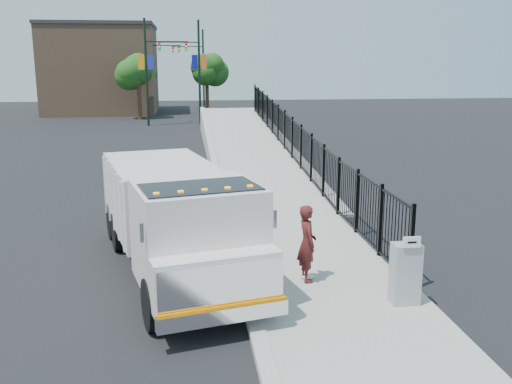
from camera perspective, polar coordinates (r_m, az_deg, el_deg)
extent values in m
plane|color=black|center=(14.09, -1.76, -7.40)|extent=(120.00, 120.00, 0.00)
cube|color=#9E998E|center=(12.56, 8.02, -9.86)|extent=(3.55, 12.00, 0.12)
cube|color=#ADAAA3|center=(12.21, -0.88, -10.30)|extent=(0.30, 12.00, 0.16)
cube|color=#9E998E|center=(29.75, -0.52, 3.51)|extent=(3.95, 24.06, 3.19)
cube|color=black|center=(25.91, 3.62, 4.08)|extent=(0.10, 28.00, 1.80)
cube|color=black|center=(13.85, -8.21, -5.48)|extent=(2.56, 6.84, 0.22)
cube|color=white|center=(11.42, -5.87, -4.19)|extent=(2.80, 2.69, 2.00)
cube|color=white|center=(10.44, -4.04, -8.73)|extent=(2.45, 1.23, 1.00)
cube|color=silver|center=(10.12, -3.43, -9.46)|extent=(2.25, 0.61, 0.85)
cube|color=silver|center=(10.25, -3.26, -12.20)|extent=(2.37, 0.73, 0.28)
cube|color=orange|center=(10.19, -3.27, -11.44)|extent=(2.34, 0.61, 0.06)
cube|color=black|center=(11.02, -5.61, -1.58)|extent=(2.44, 1.78, 0.85)
cube|color=white|center=(14.81, -9.42, -0.29)|extent=(3.31, 4.64, 1.70)
cube|color=silver|center=(10.11, -11.35, -4.00)|extent=(0.07, 0.07, 0.35)
cube|color=silver|center=(10.76, 1.90, -2.71)|extent=(0.07, 0.07, 0.35)
cube|color=orange|center=(10.40, -9.95, -0.21)|extent=(0.12, 0.10, 0.06)
cube|color=orange|center=(10.49, -7.54, -0.02)|extent=(0.12, 0.10, 0.06)
cube|color=orange|center=(10.59, -5.17, 0.17)|extent=(0.12, 0.10, 0.06)
cube|color=orange|center=(10.72, -2.85, 0.36)|extent=(0.12, 0.10, 0.06)
cube|color=orange|center=(10.86, -0.59, 0.54)|extent=(0.12, 0.10, 0.06)
cylinder|color=black|center=(10.94, -10.20, -11.00)|extent=(0.54, 1.05, 1.00)
cylinder|color=black|center=(11.44, 0.32, -9.67)|extent=(0.54, 1.05, 1.00)
cylinder|color=black|center=(15.50, -13.53, -3.90)|extent=(0.54, 1.05, 1.00)
cylinder|color=black|center=(15.86, -5.98, -3.21)|extent=(0.54, 1.05, 1.00)
cylinder|color=black|center=(16.55, -14.01, -2.85)|extent=(0.54, 1.05, 1.00)
cylinder|color=black|center=(16.89, -6.93, -2.23)|extent=(0.54, 1.05, 1.00)
imported|color=#4F1A18|center=(12.66, 5.12, -5.12)|extent=(0.46, 0.66, 1.73)
cube|color=gray|center=(11.91, 14.70, -7.91)|extent=(0.55, 0.40, 1.25)
cube|color=white|center=(11.48, 15.32, -4.86)|extent=(0.35, 0.04, 0.22)
ellipsoid|color=silver|center=(13.05, 5.18, -8.40)|extent=(0.30, 0.30, 0.08)
cylinder|color=black|center=(44.83, -10.90, 11.62)|extent=(0.18, 0.18, 8.00)
cube|color=black|center=(44.77, -8.92, 14.63)|extent=(3.20, 0.08, 0.08)
cube|color=black|center=(44.74, -7.00, 14.25)|extent=(0.18, 0.22, 0.60)
cube|color=#23289B|center=(44.80, -10.49, 12.66)|extent=(0.45, 0.04, 1.10)
cube|color=orange|center=(44.85, -11.40, 12.62)|extent=(0.45, 0.04, 1.10)
cylinder|color=black|center=(45.99, -5.68, 11.81)|extent=(0.18, 0.18, 8.00)
cube|color=black|center=(45.99, -7.81, 14.62)|extent=(3.20, 0.08, 0.08)
cube|color=black|center=(46.02, -9.64, 14.12)|extent=(0.18, 0.22, 0.60)
cube|color=#E85729|center=(45.99, -5.26, 12.82)|extent=(0.45, 0.04, 1.10)
cube|color=navy|center=(45.97, -6.15, 12.80)|extent=(0.45, 0.04, 1.10)
cylinder|color=black|center=(55.91, -10.82, 11.85)|extent=(0.18, 0.18, 8.00)
cube|color=black|center=(55.84, -9.23, 14.27)|extent=(3.20, 0.08, 0.08)
cube|color=black|center=(55.80, -7.70, 13.96)|extent=(0.18, 0.22, 0.60)
cube|color=#172FA4|center=(55.88, -10.49, 12.68)|extent=(0.45, 0.04, 1.10)
cube|color=orange|center=(55.92, -11.22, 12.65)|extent=(0.45, 0.04, 1.10)
cylinder|color=black|center=(60.16, -5.28, 12.09)|extent=(0.18, 0.18, 8.00)
cube|color=black|center=(60.14, -6.90, 14.24)|extent=(3.20, 0.08, 0.08)
cube|color=black|center=(60.14, -8.30, 13.87)|extent=(0.18, 0.22, 0.60)
cube|color=#DD5629|center=(60.17, -4.95, 12.86)|extent=(0.45, 0.04, 1.10)
cube|color=navy|center=(60.14, -5.64, 12.84)|extent=(0.45, 0.04, 1.10)
cylinder|color=#382314|center=(50.00, -11.57, 8.95)|extent=(0.36, 0.36, 3.20)
sphere|color=#194714|center=(49.90, -11.70, 11.70)|extent=(2.71, 2.71, 2.71)
cylinder|color=#382314|center=(54.65, -4.90, 9.49)|extent=(0.36, 0.36, 3.20)
sphere|color=#194714|center=(54.56, -4.95, 12.00)|extent=(2.42, 2.42, 2.42)
cylinder|color=#382314|center=(59.90, -11.05, 9.60)|extent=(0.36, 0.36, 3.20)
sphere|color=#194714|center=(59.82, -11.15, 11.90)|extent=(2.40, 2.40, 2.40)
cube|color=#8C664C|center=(57.69, -15.11, 11.67)|extent=(10.00, 10.00, 8.00)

